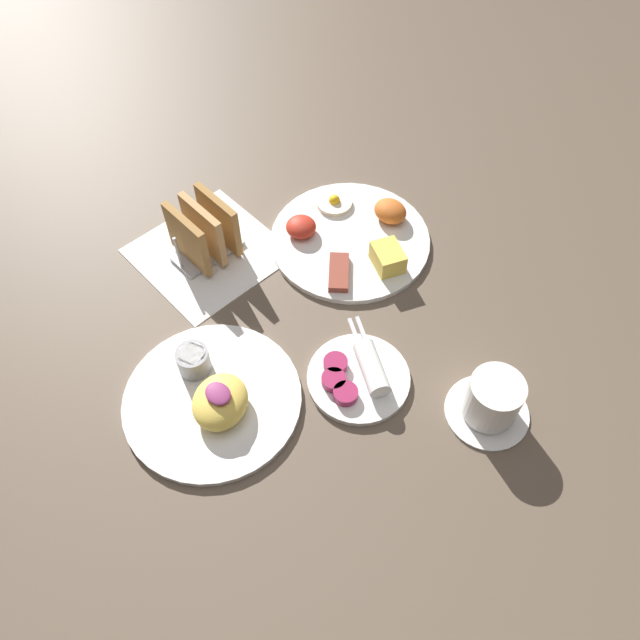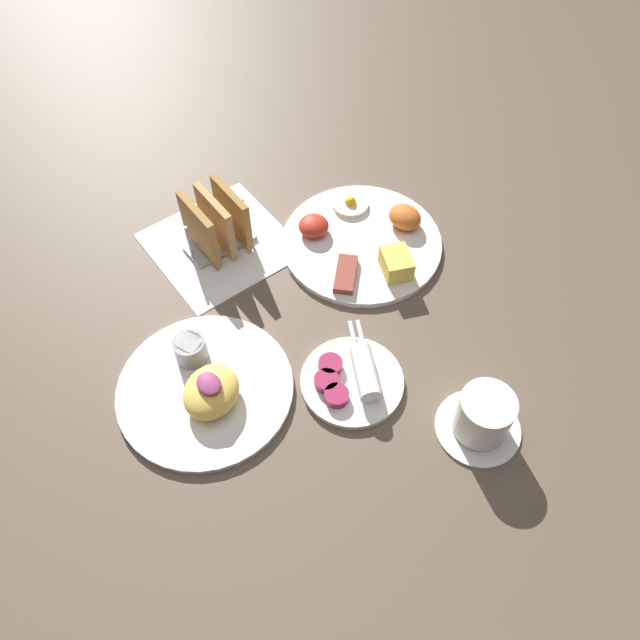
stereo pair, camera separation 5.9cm
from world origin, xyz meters
name	(u,v)px [view 2 (the right image)]	position (x,y,z in m)	size (l,w,h in m)	color
ground_plane	(273,313)	(0.00, 0.00, 0.00)	(3.00, 3.00, 0.00)	brown
napkin_flat	(220,244)	(-0.18, 0.01, 0.00)	(0.22, 0.22, 0.00)	white
plate_breakfast	(364,240)	(-0.03, 0.21, 0.01)	(0.27, 0.27, 0.05)	white
plate_condiments	(352,379)	(0.17, 0.02, 0.01)	(0.15, 0.15, 0.04)	white
plate_foreground	(205,385)	(0.06, -0.16, 0.01)	(0.26, 0.26, 0.06)	white
toast_rack	(216,223)	(-0.18, 0.01, 0.05)	(0.10, 0.12, 0.10)	#B7B7BC
coffee_cup	(483,417)	(0.34, 0.12, 0.04)	(0.12, 0.12, 0.08)	white
teaspoon	(232,430)	(0.13, -0.16, 0.00)	(0.12, 0.07, 0.01)	silver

